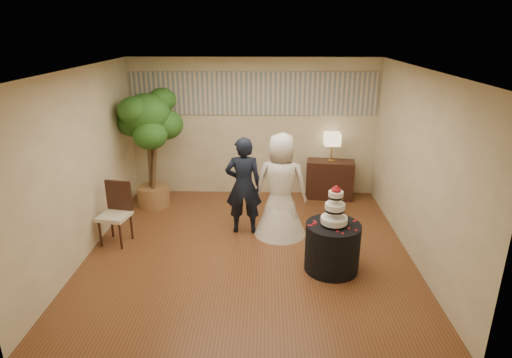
{
  "coord_description": "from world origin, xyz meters",
  "views": [
    {
      "loc": [
        0.26,
        -6.04,
        3.36
      ],
      "look_at": [
        0.1,
        0.4,
        1.05
      ],
      "focal_mm": 30.0,
      "sensor_mm": 36.0,
      "label": 1
    }
  ],
  "objects_px": {
    "console": "(330,179)",
    "side_chair": "(114,214)",
    "table_lamp": "(332,147)",
    "wedding_cake": "(335,205)",
    "cake_table": "(332,247)",
    "ficus_tree": "(150,149)",
    "bride": "(281,185)",
    "groom": "(244,186)"
  },
  "relations": [
    {
      "from": "console",
      "to": "ficus_tree",
      "type": "bearing_deg",
      "value": -163.95
    },
    {
      "from": "wedding_cake",
      "to": "side_chair",
      "type": "bearing_deg",
      "value": 168.04
    },
    {
      "from": "cake_table",
      "to": "console",
      "type": "relative_size",
      "value": 0.83
    },
    {
      "from": "wedding_cake",
      "to": "ficus_tree",
      "type": "xyz_separation_m",
      "value": [
        -3.18,
        2.29,
        0.15
      ]
    },
    {
      "from": "cake_table",
      "to": "bride",
      "type": "bearing_deg",
      "value": 122.33
    },
    {
      "from": "console",
      "to": "side_chair",
      "type": "height_order",
      "value": "side_chair"
    },
    {
      "from": "bride",
      "to": "cake_table",
      "type": "relative_size",
      "value": 2.24
    },
    {
      "from": "side_chair",
      "to": "ficus_tree",
      "type": "bearing_deg",
      "value": 92.86
    },
    {
      "from": "bride",
      "to": "groom",
      "type": "bearing_deg",
      "value": 2.16
    },
    {
      "from": "cake_table",
      "to": "ficus_tree",
      "type": "relative_size",
      "value": 0.34
    },
    {
      "from": "bride",
      "to": "console",
      "type": "distance_m",
      "value": 2.03
    },
    {
      "from": "groom",
      "to": "side_chair",
      "type": "distance_m",
      "value": 2.14
    },
    {
      "from": "wedding_cake",
      "to": "side_chair",
      "type": "distance_m",
      "value": 3.51
    },
    {
      "from": "cake_table",
      "to": "ficus_tree",
      "type": "height_order",
      "value": "ficus_tree"
    },
    {
      "from": "console",
      "to": "groom",
      "type": "bearing_deg",
      "value": -128.48
    },
    {
      "from": "groom",
      "to": "console",
      "type": "height_order",
      "value": "groom"
    },
    {
      "from": "ficus_tree",
      "to": "bride",
      "type": "bearing_deg",
      "value": -25.19
    },
    {
      "from": "wedding_cake",
      "to": "console",
      "type": "xyz_separation_m",
      "value": [
        0.34,
        2.79,
        -0.61
      ]
    },
    {
      "from": "table_lamp",
      "to": "side_chair",
      "type": "relative_size",
      "value": 0.57
    },
    {
      "from": "ficus_tree",
      "to": "cake_table",
      "type": "bearing_deg",
      "value": -35.75
    },
    {
      "from": "groom",
      "to": "bride",
      "type": "xyz_separation_m",
      "value": [
        0.62,
        -0.06,
        0.04
      ]
    },
    {
      "from": "cake_table",
      "to": "side_chair",
      "type": "height_order",
      "value": "side_chair"
    },
    {
      "from": "console",
      "to": "table_lamp",
      "type": "distance_m",
      "value": 0.69
    },
    {
      "from": "wedding_cake",
      "to": "table_lamp",
      "type": "bearing_deg",
      "value": 82.97
    },
    {
      "from": "wedding_cake",
      "to": "groom",
      "type": "bearing_deg",
      "value": 138.35
    },
    {
      "from": "bride",
      "to": "table_lamp",
      "type": "xyz_separation_m",
      "value": [
        1.06,
        1.66,
        0.2
      ]
    },
    {
      "from": "groom",
      "to": "side_chair",
      "type": "relative_size",
      "value": 1.66
    },
    {
      "from": "wedding_cake",
      "to": "table_lamp",
      "type": "height_order",
      "value": "table_lamp"
    },
    {
      "from": "bride",
      "to": "table_lamp",
      "type": "height_order",
      "value": "bride"
    },
    {
      "from": "cake_table",
      "to": "console",
      "type": "bearing_deg",
      "value": 82.97
    },
    {
      "from": "groom",
      "to": "cake_table",
      "type": "xyz_separation_m",
      "value": [
        1.34,
        -1.19,
        -0.48
      ]
    },
    {
      "from": "bride",
      "to": "cake_table",
      "type": "bearing_deg",
      "value": 130.01
    },
    {
      "from": "groom",
      "to": "wedding_cake",
      "type": "xyz_separation_m",
      "value": [
        1.34,
        -1.19,
        0.17
      ]
    },
    {
      "from": "groom",
      "to": "console",
      "type": "xyz_separation_m",
      "value": [
        1.68,
        1.6,
        -0.45
      ]
    },
    {
      "from": "bride",
      "to": "wedding_cake",
      "type": "distance_m",
      "value": 1.34
    },
    {
      "from": "table_lamp",
      "to": "side_chair",
      "type": "bearing_deg",
      "value": -151.11
    },
    {
      "from": "console",
      "to": "side_chair",
      "type": "bearing_deg",
      "value": -143.08
    },
    {
      "from": "groom",
      "to": "cake_table",
      "type": "relative_size",
      "value": 2.14
    },
    {
      "from": "groom",
      "to": "bride",
      "type": "relative_size",
      "value": 0.95
    },
    {
      "from": "table_lamp",
      "to": "groom",
      "type": "bearing_deg",
      "value": -136.52
    },
    {
      "from": "groom",
      "to": "ficus_tree",
      "type": "relative_size",
      "value": 0.72
    },
    {
      "from": "table_lamp",
      "to": "ficus_tree",
      "type": "xyz_separation_m",
      "value": [
        -3.53,
        -0.5,
        0.08
      ]
    }
  ]
}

